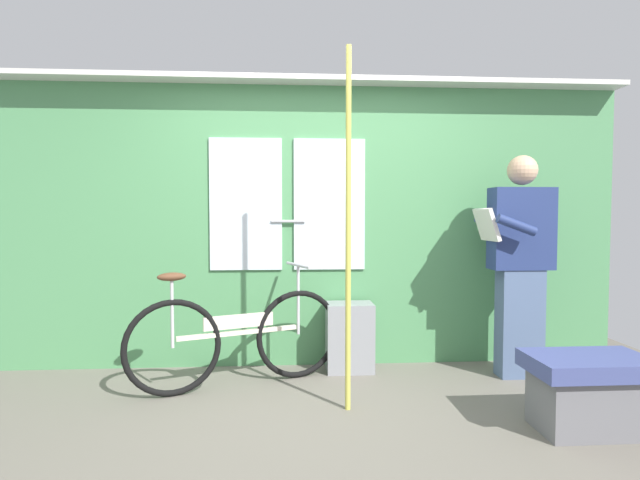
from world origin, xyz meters
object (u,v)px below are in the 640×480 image
at_px(passenger_reading_newspaper, 520,260).
at_px(bench_seat_corner, 589,391).
at_px(trash_bin_by_wall, 350,337).
at_px(bicycle_near_door, 238,338).
at_px(handrail_pole, 348,230).

xyz_separation_m(passenger_reading_newspaper, bench_seat_corner, (-0.05, -1.02, -0.69)).
distance_m(trash_bin_by_wall, bench_seat_corner, 1.78).
bearing_deg(trash_bin_by_wall, bicycle_near_door, -159.36).
height_order(bicycle_near_door, trash_bin_by_wall, bicycle_near_door).
bearing_deg(trash_bin_by_wall, bench_seat_corner, -44.84).
distance_m(passenger_reading_newspaper, handrail_pole, 1.57).
xyz_separation_m(passenger_reading_newspaper, handrail_pole, (-1.43, -0.59, 0.26)).
bearing_deg(handrail_pole, passenger_reading_newspaper, 22.44).
bearing_deg(passenger_reading_newspaper, bicycle_near_door, 2.80).
bearing_deg(bicycle_near_door, passenger_reading_newspaper, -19.23).
relative_size(bicycle_near_door, passenger_reading_newspaper, 0.89).
height_order(passenger_reading_newspaper, handrail_pole, handrail_pole).
bearing_deg(bicycle_near_door, trash_bin_by_wall, -1.08).
xyz_separation_m(trash_bin_by_wall, bench_seat_corner, (1.26, -1.26, -0.04)).
bearing_deg(bench_seat_corner, trash_bin_by_wall, 135.16).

